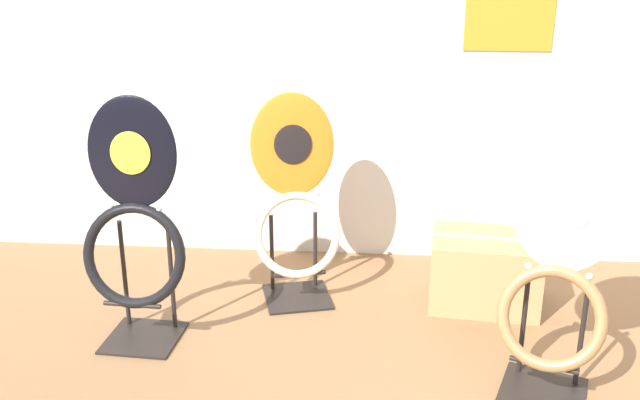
{
  "coord_description": "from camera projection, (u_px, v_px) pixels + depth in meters",
  "views": [
    {
      "loc": [
        -0.2,
        -1.26,
        1.46
      ],
      "look_at": [
        -0.4,
        1.3,
        0.55
      ],
      "focal_mm": 40.0,
      "sensor_mm": 36.0,
      "label": 1
    }
  ],
  "objects": [
    {
      "name": "storage_box",
      "position": [
        485.0,
        271.0,
        3.06
      ],
      "size": [
        0.49,
        0.39,
        0.31
      ],
      "color": "tan",
      "rests_on": "ground_plane"
    },
    {
      "name": "toilet_seat_display_white_plain",
      "position": [
        556.0,
        287.0,
        2.37
      ],
      "size": [
        0.43,
        0.41,
        0.86
      ],
      "color": "black",
      "rests_on": "ground_plane"
    },
    {
      "name": "toilet_seat_display_orange_sun",
      "position": [
        295.0,
        203.0,
        3.03
      ],
      "size": [
        0.42,
        0.36,
        0.9
      ],
      "color": "black",
      "rests_on": "ground_plane"
    },
    {
      "name": "toilet_seat_display_jazz_black",
      "position": [
        134.0,
        229.0,
        2.67
      ],
      "size": [
        0.41,
        0.3,
        0.96
      ],
      "color": "black",
      "rests_on": "ground_plane"
    }
  ]
}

